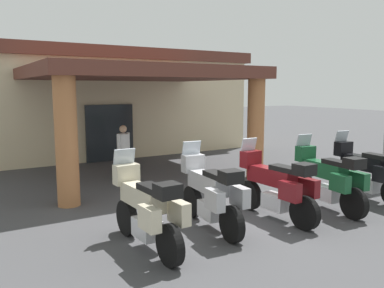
{
  "coord_description": "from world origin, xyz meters",
  "views": [
    {
      "loc": [
        -4.62,
        -6.72,
        2.68
      ],
      "look_at": [
        0.62,
        2.33,
        1.2
      ],
      "focal_mm": 36.69,
      "sensor_mm": 36.0,
      "label": 1
    }
  ],
  "objects_px": {
    "motorcycle_cream": "(147,209)",
    "pedestrian": "(124,149)",
    "motorcycle_silver": "(211,193)",
    "motorcycle_green": "(328,179)",
    "motorcycle_maroon": "(276,186)",
    "motorcycle_black": "(368,171)",
    "motel_building": "(88,101)"
  },
  "relations": [
    {
      "from": "motorcycle_cream",
      "to": "pedestrian",
      "type": "xyz_separation_m",
      "value": [
        1.46,
        5.04,
        0.24
      ]
    },
    {
      "from": "motorcycle_cream",
      "to": "motorcycle_silver",
      "type": "height_order",
      "value": "same"
    },
    {
      "from": "motorcycle_cream",
      "to": "motorcycle_green",
      "type": "relative_size",
      "value": 1.0
    },
    {
      "from": "motorcycle_maroon",
      "to": "pedestrian",
      "type": "xyz_separation_m",
      "value": [
        -1.46,
        4.94,
        0.24
      ]
    },
    {
      "from": "motorcycle_maroon",
      "to": "motorcycle_silver",
      "type": "bearing_deg",
      "value": 78.33
    },
    {
      "from": "motorcycle_cream",
      "to": "motorcycle_maroon",
      "type": "distance_m",
      "value": 2.93
    },
    {
      "from": "motorcycle_maroon",
      "to": "pedestrian",
      "type": "bearing_deg",
      "value": 12.45
    },
    {
      "from": "motorcycle_black",
      "to": "motorcycle_green",
      "type": "bearing_deg",
      "value": 95.47
    },
    {
      "from": "motorcycle_silver",
      "to": "pedestrian",
      "type": "distance_m",
      "value": 4.75
    },
    {
      "from": "motorcycle_green",
      "to": "motorcycle_silver",
      "type": "bearing_deg",
      "value": 90.4
    },
    {
      "from": "motel_building",
      "to": "pedestrian",
      "type": "height_order",
      "value": "motel_building"
    },
    {
      "from": "motorcycle_maroon",
      "to": "pedestrian",
      "type": "distance_m",
      "value": 5.16
    },
    {
      "from": "motorcycle_silver",
      "to": "motorcycle_maroon",
      "type": "bearing_deg",
      "value": -93.76
    },
    {
      "from": "motorcycle_green",
      "to": "motorcycle_black",
      "type": "distance_m",
      "value": 1.46
    },
    {
      "from": "motorcycle_maroon",
      "to": "motorcycle_black",
      "type": "bearing_deg",
      "value": -94.16
    },
    {
      "from": "motel_building",
      "to": "motorcycle_black",
      "type": "xyz_separation_m",
      "value": [
        3.77,
        -10.8,
        -1.47
      ]
    },
    {
      "from": "motorcycle_silver",
      "to": "pedestrian",
      "type": "relative_size",
      "value": 1.36
    },
    {
      "from": "motorcycle_silver",
      "to": "pedestrian",
      "type": "xyz_separation_m",
      "value": [
        0.0,
        4.74,
        0.24
      ]
    },
    {
      "from": "motorcycle_silver",
      "to": "motorcycle_cream",
      "type": "bearing_deg",
      "value": 105.29
    },
    {
      "from": "motorcycle_green",
      "to": "motorcycle_black",
      "type": "relative_size",
      "value": 1.0
    },
    {
      "from": "motorcycle_black",
      "to": "motorcycle_cream",
      "type": "bearing_deg",
      "value": 93.88
    },
    {
      "from": "motorcycle_maroon",
      "to": "motorcycle_green",
      "type": "height_order",
      "value": "same"
    },
    {
      "from": "motorcycle_maroon",
      "to": "motorcycle_cream",
      "type": "bearing_deg",
      "value": 87.9
    },
    {
      "from": "motorcycle_cream",
      "to": "motorcycle_green",
      "type": "xyz_separation_m",
      "value": [
        4.39,
        0.03,
        0.0
      ]
    },
    {
      "from": "motorcycle_black",
      "to": "pedestrian",
      "type": "bearing_deg",
      "value": 44.53
    },
    {
      "from": "motel_building",
      "to": "motorcycle_cream",
      "type": "relative_size",
      "value": 5.98
    },
    {
      "from": "motorcycle_silver",
      "to": "motorcycle_maroon",
      "type": "height_order",
      "value": "same"
    },
    {
      "from": "motorcycle_cream",
      "to": "motorcycle_maroon",
      "type": "bearing_deg",
      "value": -91.81
    },
    {
      "from": "motorcycle_silver",
      "to": "motorcycle_black",
      "type": "relative_size",
      "value": 1.0
    },
    {
      "from": "motorcycle_green",
      "to": "pedestrian",
      "type": "height_order",
      "value": "pedestrian"
    },
    {
      "from": "motorcycle_silver",
      "to": "motorcycle_maroon",
      "type": "distance_m",
      "value": 1.48
    },
    {
      "from": "pedestrian",
      "to": "motorcycle_green",
      "type": "bearing_deg",
      "value": -179.48
    }
  ]
}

